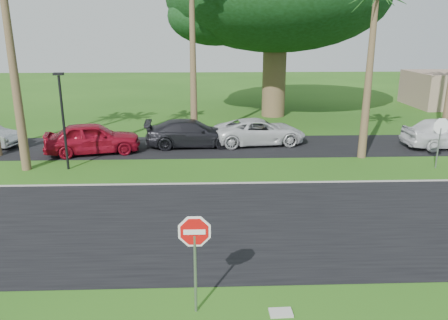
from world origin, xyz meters
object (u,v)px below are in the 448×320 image
stop_sign_near (195,244)px  car_dark (192,133)px  car_red (93,138)px  stop_sign_far (440,133)px  car_minivan (260,132)px

stop_sign_near → car_dark: size_ratio=0.49×
stop_sign_near → car_red: stop_sign_near is taller
stop_sign_near → stop_sign_far: 15.91m
car_dark → stop_sign_near: bearing=178.5°
stop_sign_far → car_minivan: 9.59m
car_red → car_minivan: bearing=-92.0°
car_red → car_minivan: car_red is taller
car_red → car_minivan: size_ratio=0.94×
stop_sign_near → stop_sign_far: same height
stop_sign_far → car_minivan: stop_sign_far is taller
car_dark → car_red: bearing=100.2°
stop_sign_near → car_minivan: 16.40m
car_red → car_dark: size_ratio=0.95×
stop_sign_near → car_red: 15.52m
stop_sign_near → car_red: bearing=112.6°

